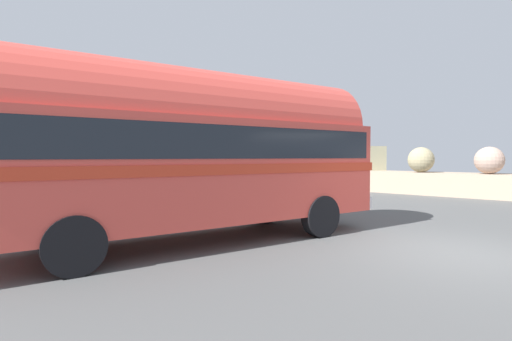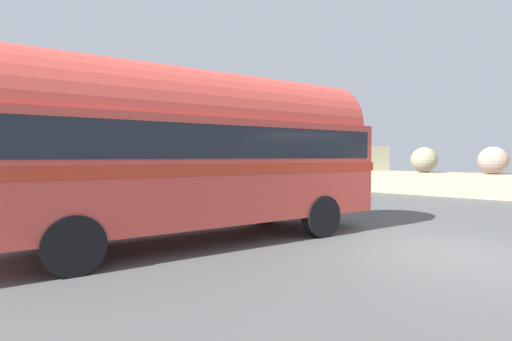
{
  "view_description": "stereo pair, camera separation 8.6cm",
  "coord_description": "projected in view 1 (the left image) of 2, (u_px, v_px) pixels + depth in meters",
  "views": [
    {
      "loc": [
        1.97,
        -8.02,
        1.88
      ],
      "look_at": [
        -3.29,
        -2.02,
        1.58
      ],
      "focal_mm": 27.13,
      "sensor_mm": 36.0,
      "label": 1
    },
    {
      "loc": [
        2.04,
        -7.96,
        1.88
      ],
      "look_at": [
        -3.29,
        -2.02,
        1.58
      ],
      "focal_mm": 27.13,
      "sensor_mm": 36.0,
      "label": 2
    }
  ],
  "objects": [
    {
      "name": "ground",
      "position": [
        455.0,
        254.0,
        7.39
      ],
      "size": [
        32.0,
        26.0,
        0.02
      ],
      "color": "#525353"
    },
    {
      "name": "second_coach",
      "position": [
        152.0,
        151.0,
        12.26
      ],
      "size": [
        5.04,
        8.9,
        3.7
      ],
      "rotation": [
        0.0,
        0.0,
        -0.33
      ],
      "color": "black",
      "rests_on": "ground"
    },
    {
      "name": "vintage_coach",
      "position": [
        196.0,
        148.0,
        8.29
      ],
      "size": [
        4.49,
        8.91,
        3.7
      ],
      "rotation": [
        0.0,
        0.0,
        -0.25
      ],
      "color": "black",
      "rests_on": "ground"
    }
  ]
}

